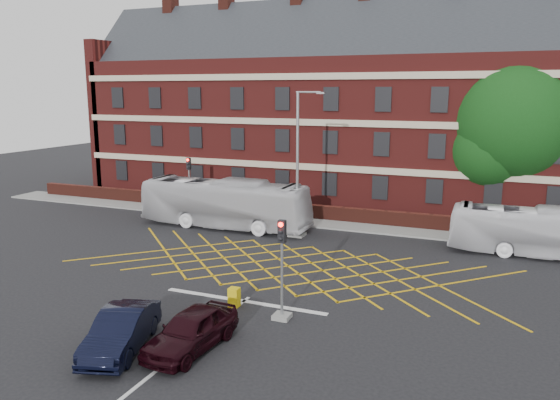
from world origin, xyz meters
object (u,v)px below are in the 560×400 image
at_px(bus_left, 225,203).
at_px(direction_signs, 166,194).
at_px(traffic_light_far, 190,189).
at_px(street_lamp, 298,187).
at_px(deciduous_tree, 512,130).
at_px(traffic_light_near, 282,279).
at_px(utility_cabinet, 234,297).
at_px(bus_right, 543,232).
at_px(car_navy, 121,331).
at_px(car_maroon, 191,330).

xyz_separation_m(bus_left, direction_signs, (-6.73, 2.84, -0.32)).
relative_size(traffic_light_far, street_lamp, 0.45).
xyz_separation_m(bus_left, deciduous_tree, (18.23, 10.01, 4.96)).
xyz_separation_m(traffic_light_near, utility_cabinet, (-2.47, 0.43, -1.33)).
bearing_deg(bus_left, bus_right, -86.89).
height_order(traffic_light_far, utility_cabinet, traffic_light_far).
xyz_separation_m(car_navy, utility_cabinet, (1.96, 5.28, -0.33)).
height_order(car_navy, car_maroon, same).
distance_m(car_navy, car_maroon, 2.58).
bearing_deg(street_lamp, car_navy, -91.30).
height_order(bus_left, deciduous_tree, deciduous_tree).
height_order(bus_left, car_navy, bus_left).
bearing_deg(bus_left, traffic_light_far, 55.41).
distance_m(car_navy, direction_signs, 23.89).
xyz_separation_m(car_maroon, traffic_light_near, (2.06, 3.83, 1.01)).
relative_size(car_maroon, direction_signs, 2.02).
height_order(car_maroon, direction_signs, direction_signs).
relative_size(traffic_light_far, utility_cabinet, 4.95).
bearing_deg(utility_cabinet, street_lamp, 97.27).
relative_size(car_navy, deciduous_tree, 0.39).
bearing_deg(traffic_light_near, car_navy, -132.41).
bearing_deg(utility_cabinet, car_maroon, -84.57).
bearing_deg(bus_left, street_lamp, -92.43).
xyz_separation_m(bus_left, traffic_light_near, (9.62, -13.01, 0.06)).
bearing_deg(street_lamp, deciduous_tree, 39.17).
distance_m(car_maroon, utility_cabinet, 4.29).
height_order(bus_left, traffic_light_near, traffic_light_near).
bearing_deg(direction_signs, deciduous_tree, 16.01).
bearing_deg(deciduous_tree, utility_cabinet, -116.13).
bearing_deg(traffic_light_far, traffic_light_near, -48.50).
xyz_separation_m(street_lamp, utility_cabinet, (1.57, -12.28, -2.84)).
relative_size(bus_left, car_maroon, 2.75).
bearing_deg(deciduous_tree, street_lamp, -140.83).
relative_size(bus_right, direction_signs, 4.69).
relative_size(bus_left, bus_right, 1.18).
height_order(bus_right, traffic_light_near, traffic_light_near).
height_order(car_navy, street_lamp, street_lamp).
xyz_separation_m(car_maroon, direction_signs, (-14.28, 19.68, 0.62)).
bearing_deg(traffic_light_far, utility_cabinet, -52.94).
bearing_deg(direction_signs, bus_left, -22.91).
distance_m(street_lamp, direction_signs, 12.85).
xyz_separation_m(bus_right, utility_cabinet, (-13.03, -13.47, -1.01)).
height_order(bus_right, traffic_light_far, traffic_light_far).
height_order(street_lamp, direction_signs, street_lamp).
relative_size(deciduous_tree, utility_cabinet, 13.64).
height_order(traffic_light_near, street_lamp, street_lamp).
relative_size(street_lamp, direction_signs, 4.27).
xyz_separation_m(bus_left, street_lamp, (5.58, -0.29, 1.57)).
distance_m(direction_signs, utility_cabinet, 20.77).
bearing_deg(car_navy, utility_cabinet, 52.69).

